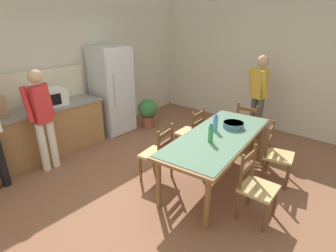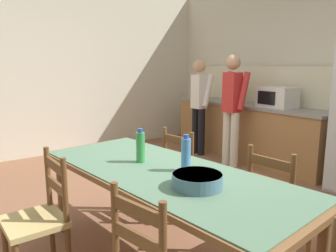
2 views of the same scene
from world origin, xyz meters
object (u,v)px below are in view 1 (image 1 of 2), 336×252
object	(u,v)px
refrigerator	(112,91)
dining_table	(218,140)
chair_side_near_right	(276,155)
chair_side_far_left	(158,154)
person_by_table	(259,93)
bottle_off_centre	(216,123)
serving_bowl	(233,125)
bottle_near_centre	(211,134)
chair_side_near_left	(256,187)
chair_side_far_right	(191,132)
microwave	(50,98)
chair_head_end	(248,126)
potted_plant	(148,111)
person_at_counter	(42,116)

from	to	relation	value
refrigerator	dining_table	xyz separation A→B (m)	(-0.22, -2.79, -0.23)
chair_side_near_right	chair_side_far_left	world-z (taller)	same
refrigerator	person_by_table	distance (m)	3.07
bottle_off_centre	chair_side_far_left	size ratio (longest dim) A/B	0.30
serving_bowl	chair_side_far_left	size ratio (longest dim) A/B	0.35
bottle_near_centre	chair_side_near_left	bearing A→B (deg)	-100.01
dining_table	chair_side_far_right	distance (m)	0.93
bottle_off_centre	serving_bowl	world-z (taller)	bottle_off_centre
microwave	chair_side_near_left	distance (m)	3.72
refrigerator	chair_side_far_right	world-z (taller)	refrigerator
microwave	refrigerator	bearing A→B (deg)	-0.81
microwave	bottle_near_centre	bearing A→B (deg)	-73.57
chair_head_end	chair_side_far_left	xyz separation A→B (m)	(-1.99, 0.51, 0.00)
bottle_off_centre	chair_side_near_left	xyz separation A→B (m)	(-0.51, -0.92, -0.44)
microwave	chair_side_near_right	world-z (taller)	microwave
chair_side_near_left	person_by_table	distance (m)	2.65
refrigerator	chair_head_end	world-z (taller)	refrigerator
bottle_off_centre	potted_plant	bearing A→B (deg)	71.23
dining_table	microwave	bearing A→B (deg)	111.67
chair_side_far_left	microwave	bearing A→B (deg)	-85.50
dining_table	bottle_near_centre	bearing A→B (deg)	-173.39
person_by_table	chair_side_near_left	bearing A→B (deg)	44.02
chair_head_end	chair_side_near_left	xyz separation A→B (m)	(-1.82, -0.96, 0.00)
bottle_off_centre	chair_head_end	size ratio (longest dim) A/B	0.30
refrigerator	chair_side_near_left	world-z (taller)	refrigerator
bottle_near_centre	person_by_table	distance (m)	2.26
chair_head_end	chair_side_near_left	bearing A→B (deg)	115.46
chair_side_far_left	person_by_table	xyz separation A→B (m)	(2.55, -0.42, 0.52)
chair_side_far_right	chair_side_near_right	world-z (taller)	same
chair_side_far_left	potted_plant	xyz separation A→B (m)	(1.45, 1.68, -0.06)
bottle_off_centre	chair_head_end	distance (m)	1.38
bottle_near_centre	chair_head_end	xyz separation A→B (m)	(1.68, 0.20, -0.44)
chair_side_near_left	bottle_off_centre	bearing A→B (deg)	59.01
microwave	chair_side_near_left	xyz separation A→B (m)	(0.70, -3.61, -0.61)
chair_side_far_left	potted_plant	bearing A→B (deg)	-140.13
chair_side_far_left	chair_head_end	bearing A→B (deg)	156.02
chair_side_far_right	bottle_near_centre	bearing A→B (deg)	45.09
chair_side_near_right	person_at_counter	world-z (taller)	person_at_counter
chair_side_far_left	person_at_counter	xyz separation A→B (m)	(-0.94, 1.61, 0.50)
refrigerator	potted_plant	size ratio (longest dim) A/B	2.77
microwave	potted_plant	world-z (taller)	microwave
serving_bowl	person_at_counter	size ratio (longest dim) A/B	0.19
person_by_table	chair_side_far_right	bearing A→B (deg)	1.09
microwave	person_at_counter	distance (m)	0.67
chair_side_far_left	chair_side_near_left	world-z (taller)	same
refrigerator	microwave	world-z (taller)	refrigerator
refrigerator	chair_side_near_left	size ratio (longest dim) A/B	2.03
chair_side_far_right	chair_side_near_right	xyz separation A→B (m)	(0.17, -1.47, 0.00)
serving_bowl	chair_side_far_right	xyz separation A→B (m)	(0.02, 0.82, -0.37)
microwave	person_by_table	distance (m)	4.00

